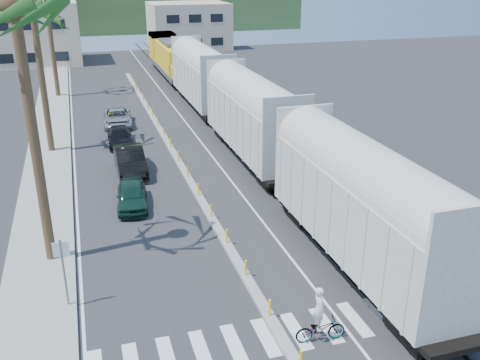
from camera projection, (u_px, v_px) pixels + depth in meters
name	position (u px, v px, depth m)	size (l,w,h in m)	color
ground	(261.00, 304.00, 21.25)	(140.00, 140.00, 0.00)	#28282B
sidewalk	(50.00, 139.00, 41.07)	(3.00, 90.00, 0.15)	gray
rails	(211.00, 116.00, 47.42)	(1.56, 100.00, 0.06)	black
median	(171.00, 149.00, 38.91)	(0.45, 60.00, 0.85)	gray
crosswalk	(279.00, 335.00, 19.47)	(14.00, 2.20, 0.01)	silver
lane_markings	(133.00, 133.00, 42.82)	(9.42, 90.00, 0.01)	silver
freight_train	(229.00, 99.00, 41.08)	(3.00, 60.94, 5.85)	beige
street_sign	(63.00, 264.00, 20.30)	(0.60, 0.08, 3.00)	slate
buildings	(68.00, 22.00, 81.39)	(38.00, 27.00, 10.00)	#BAAC94
car_lead	(132.00, 195.00, 29.51)	(2.03, 4.20, 1.38)	#103224
car_second	(130.00, 160.00, 34.36)	(1.77, 5.06, 1.67)	black
car_third	(120.00, 137.00, 39.81)	(1.92, 4.36, 1.25)	black
car_rear	(117.00, 118.00, 44.55)	(2.55, 5.02, 1.36)	#A1A4A6
cyclist	(320.00, 324.00, 18.92)	(0.95, 1.94, 2.23)	#9EA0A5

